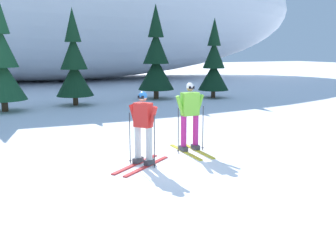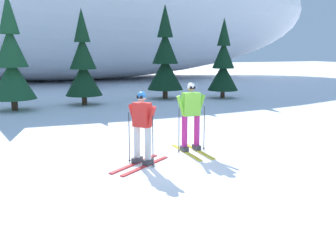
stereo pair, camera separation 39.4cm
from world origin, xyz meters
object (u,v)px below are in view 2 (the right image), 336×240
skier_red_jacket (142,127)px  pine_tree_center_left (12,62)px  pine_tree_center_right (165,60)px  skier_lime_jacket (191,115)px  pine_tree_center (83,65)px  pine_tree_far_right (223,65)px

skier_red_jacket → pine_tree_center_left: bearing=104.9°
pine_tree_center_left → pine_tree_center_right: bearing=9.6°
pine_tree_center_left → skier_lime_jacket: bearing=-65.5°
pine_tree_center → pine_tree_far_right: bearing=-2.2°
pine_tree_center → pine_tree_center_left: bearing=-169.0°
skier_red_jacket → pine_tree_center_right: (5.05, 11.11, 1.21)m
pine_tree_center_right → skier_red_jacket: bearing=-114.4°
skier_red_jacket → pine_tree_center: pine_tree_center is taller
pine_tree_center → pine_tree_center_right: bearing=8.6°
skier_red_jacket → pine_tree_center_left: 10.23m
skier_red_jacket → pine_tree_far_right: size_ratio=0.40×
pine_tree_center_right → pine_tree_far_right: pine_tree_center_right is taller
skier_lime_jacket → pine_tree_center: bearing=95.9°
skier_lime_jacket → skier_red_jacket: 1.69m
pine_tree_center → pine_tree_center_right: size_ratio=0.91×
skier_lime_jacket → pine_tree_far_right: size_ratio=0.42×
pine_tree_center_left → pine_tree_far_right: pine_tree_center_left is taller
pine_tree_center_left → pine_tree_center_right: size_ratio=1.00×
skier_red_jacket → pine_tree_far_right: bearing=51.5°
pine_tree_center_right → pine_tree_center_left: bearing=-170.4°
skier_lime_jacket → skier_red_jacket: (-1.56, -0.64, -0.08)m
pine_tree_far_right → pine_tree_center_left: bearing=-178.2°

